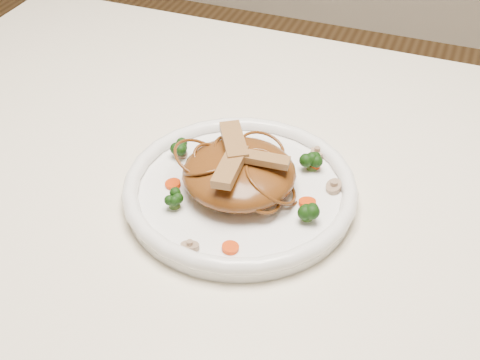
% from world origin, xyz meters
% --- Properties ---
extents(table, '(1.20, 0.80, 0.75)m').
position_xyz_m(table, '(0.00, 0.00, 0.65)').
color(table, white).
rests_on(table, ground).
extents(plate, '(0.37, 0.37, 0.02)m').
position_xyz_m(plate, '(0.00, -0.05, 0.76)').
color(plate, white).
rests_on(plate, table).
extents(noodle_mound, '(0.16, 0.16, 0.04)m').
position_xyz_m(noodle_mound, '(-0.00, -0.05, 0.79)').
color(noodle_mound, brown).
rests_on(noodle_mound, plate).
extents(chicken_a, '(0.06, 0.03, 0.01)m').
position_xyz_m(chicken_a, '(0.03, -0.05, 0.82)').
color(chicken_a, '#9C7149').
rests_on(chicken_a, noodle_mound).
extents(chicken_b, '(0.06, 0.08, 0.01)m').
position_xyz_m(chicken_b, '(-0.02, -0.03, 0.82)').
color(chicken_b, '#9C7149').
rests_on(chicken_b, noodle_mound).
extents(chicken_c, '(0.03, 0.07, 0.01)m').
position_xyz_m(chicken_c, '(-0.00, -0.08, 0.82)').
color(chicken_c, '#9C7149').
rests_on(chicken_c, noodle_mound).
extents(broccoli_0, '(0.02, 0.02, 0.03)m').
position_xyz_m(broccoli_0, '(0.07, 0.02, 0.78)').
color(broccoli_0, '#0F330A').
rests_on(broccoli_0, plate).
extents(broccoli_1, '(0.02, 0.02, 0.03)m').
position_xyz_m(broccoli_1, '(-0.10, -0.02, 0.78)').
color(broccoli_1, '#0F330A').
rests_on(broccoli_1, plate).
extents(broccoli_2, '(0.03, 0.03, 0.03)m').
position_xyz_m(broccoli_2, '(-0.06, -0.11, 0.78)').
color(broccoli_2, '#0F330A').
rests_on(broccoli_2, plate).
extents(broccoli_3, '(0.03, 0.03, 0.03)m').
position_xyz_m(broccoli_3, '(0.09, -0.07, 0.78)').
color(broccoli_3, '#0F330A').
rests_on(broccoli_3, plate).
extents(carrot_0, '(0.02, 0.02, 0.00)m').
position_xyz_m(carrot_0, '(0.07, 0.02, 0.77)').
color(carrot_0, '#ED4508').
rests_on(carrot_0, plate).
extents(carrot_1, '(0.02, 0.02, 0.00)m').
position_xyz_m(carrot_1, '(-0.08, -0.08, 0.77)').
color(carrot_1, '#ED4508').
rests_on(carrot_1, plate).
extents(carrot_2, '(0.03, 0.03, 0.00)m').
position_xyz_m(carrot_2, '(0.08, -0.05, 0.77)').
color(carrot_2, '#ED4508').
rests_on(carrot_2, plate).
extents(carrot_3, '(0.02, 0.02, 0.00)m').
position_xyz_m(carrot_3, '(-0.02, 0.02, 0.77)').
color(carrot_3, '#ED4508').
rests_on(carrot_3, plate).
extents(carrot_4, '(0.03, 0.03, 0.00)m').
position_xyz_m(carrot_4, '(0.03, -0.15, 0.77)').
color(carrot_4, '#ED4508').
rests_on(carrot_4, plate).
extents(mushroom_0, '(0.02, 0.02, 0.01)m').
position_xyz_m(mushroom_0, '(-0.01, -0.17, 0.77)').
color(mushroom_0, gray).
rests_on(mushroom_0, plate).
extents(mushroom_1, '(0.03, 0.03, 0.01)m').
position_xyz_m(mushroom_1, '(0.11, -0.01, 0.77)').
color(mushroom_1, gray).
rests_on(mushroom_1, plate).
extents(mushroom_2, '(0.03, 0.03, 0.01)m').
position_xyz_m(mushroom_2, '(-0.10, -0.02, 0.77)').
color(mushroom_2, gray).
rests_on(mushroom_2, plate).
extents(mushroom_3, '(0.03, 0.03, 0.01)m').
position_xyz_m(mushroom_3, '(0.07, 0.05, 0.77)').
color(mushroom_3, gray).
rests_on(mushroom_3, plate).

